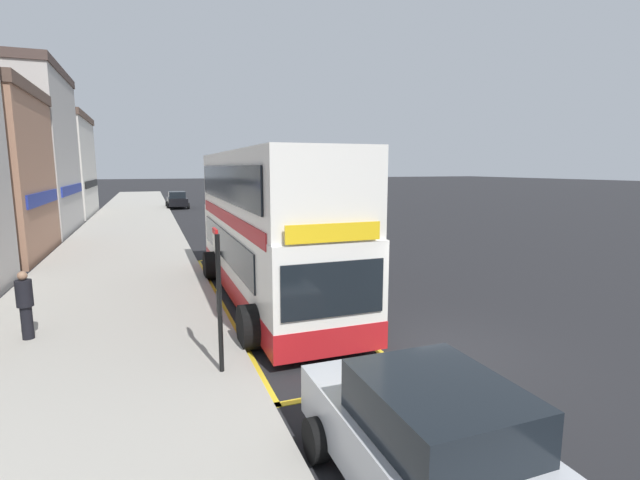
{
  "coord_description": "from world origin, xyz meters",
  "views": [
    {
      "loc": [
        -5.73,
        -7.98,
        3.95
      ],
      "look_at": [
        -0.18,
        6.82,
        1.43
      ],
      "focal_mm": 25.6,
      "sensor_mm": 36.0,
      "label": 1
    }
  ],
  "objects": [
    {
      "name": "ground_plane",
      "position": [
        0.0,
        32.0,
        0.0
      ],
      "size": [
        260.0,
        260.0,
        0.0
      ],
      "primitive_type": "plane",
      "color": "black"
    },
    {
      "name": "pavement_near",
      "position": [
        -7.0,
        32.0,
        0.07
      ],
      "size": [
        6.0,
        76.0,
        0.14
      ],
      "primitive_type": "cube",
      "color": "#A39E93",
      "rests_on": "ground"
    },
    {
      "name": "double_decker_bus",
      "position": [
        -2.46,
        5.3,
        2.06
      ],
      "size": [
        3.18,
        10.62,
        4.4
      ],
      "color": "white",
      "rests_on": "ground"
    },
    {
      "name": "bus_bay_markings",
      "position": [
        -2.58,
        5.32,
        0.01
      ],
      "size": [
        2.84,
        12.91,
        0.01
      ],
      "color": "yellow",
      "rests_on": "ground"
    },
    {
      "name": "bus_stop_sign",
      "position": [
        -4.61,
        0.37,
        1.72
      ],
      "size": [
        0.09,
        0.51,
        2.69
      ],
      "color": "black",
      "rests_on": "pavement_near"
    },
    {
      "name": "terrace_end",
      "position": [
        -15.66,
        34.64,
        4.12
      ],
      "size": [
        11.14,
        10.16,
        9.12
      ],
      "color": "silver",
      "rests_on": "ground"
    },
    {
      "name": "parked_car_black_far",
      "position": [
        4.53,
        36.02,
        0.8
      ],
      "size": [
        2.09,
        4.2,
        1.62
      ],
      "rotation": [
        0.0,
        0.0,
        3.12
      ],
      "color": "black",
      "rests_on": "ground"
    },
    {
      "name": "parked_car_silver_behind",
      "position": [
        -2.85,
        -3.97,
        0.8
      ],
      "size": [
        2.09,
        4.2,
        1.62
      ],
      "rotation": [
        0.0,
        0.0,
        0.03
      ],
      "color": "#B2B5BA",
      "rests_on": "ground"
    },
    {
      "name": "parked_car_black_ahead",
      "position": [
        -3.18,
        38.62,
        0.8
      ],
      "size": [
        2.09,
        4.2,
        1.62
      ],
      "rotation": [
        0.0,
        0.0,
        0.01
      ],
      "color": "black",
      "rests_on": "ground"
    },
    {
      "name": "parked_car_black_distant",
      "position": [
        4.86,
        51.08,
        0.8
      ],
      "size": [
        2.09,
        4.2,
        1.62
      ],
      "rotation": [
        0.0,
        0.0,
        -0.04
      ],
      "color": "black",
      "rests_on": "ground"
    },
    {
      "name": "pedestrian_waiting_near_sign",
      "position": [
        -8.44,
        3.49,
        0.98
      ],
      "size": [
        0.34,
        0.34,
        1.55
      ],
      "color": "black",
      "rests_on": "pavement_near"
    }
  ]
}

